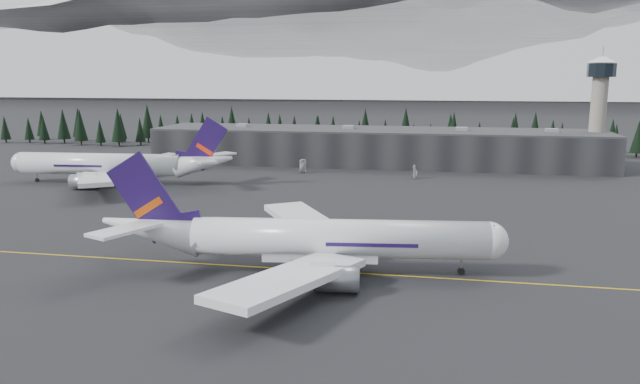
% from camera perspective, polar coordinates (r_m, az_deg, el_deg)
% --- Properties ---
extents(ground, '(1400.00, 1400.00, 0.00)m').
position_cam_1_polar(ground, '(106.04, -2.09, -6.76)').
color(ground, black).
rests_on(ground, ground).
extents(taxiline, '(400.00, 0.40, 0.02)m').
position_cam_1_polar(taxiline, '(104.18, -2.34, -7.08)').
color(taxiline, gold).
rests_on(taxiline, ground).
extents(terminal, '(160.00, 30.00, 12.60)m').
position_cam_1_polar(terminal, '(226.12, 5.12, 4.17)').
color(terminal, black).
rests_on(terminal, ground).
extents(control_tower, '(10.00, 10.00, 37.70)m').
position_cam_1_polar(control_tower, '(232.50, 24.16, 7.70)').
color(control_tower, gray).
rests_on(control_tower, ground).
extents(treeline, '(360.00, 20.00, 15.00)m').
position_cam_1_polar(treeline, '(262.63, 5.97, 5.32)').
color(treeline, black).
rests_on(treeline, ground).
extents(mountain_ridge, '(4400.00, 900.00, 420.00)m').
position_cam_1_polar(mountain_ridge, '(1099.19, 9.95, 8.87)').
color(mountain_ridge, white).
rests_on(mountain_ridge, ground).
extents(jet_main, '(66.61, 61.17, 19.62)m').
position_cam_1_polar(jet_main, '(101.72, -1.52, -4.27)').
color(jet_main, white).
rests_on(jet_main, ground).
extents(jet_parked, '(68.29, 62.87, 20.08)m').
position_cam_1_polar(jet_parked, '(192.76, -17.88, 2.38)').
color(jet_parked, silver).
rests_on(jet_parked, ground).
extents(gse_vehicle_a, '(3.56, 5.08, 1.29)m').
position_cam_1_polar(gse_vehicle_a, '(204.64, -1.58, 1.93)').
color(gse_vehicle_a, silver).
rests_on(gse_vehicle_a, ground).
extents(gse_vehicle_b, '(4.43, 2.12, 1.46)m').
position_cam_1_polar(gse_vehicle_b, '(195.68, 8.69, 1.43)').
color(gse_vehicle_b, silver).
rests_on(gse_vehicle_b, ground).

